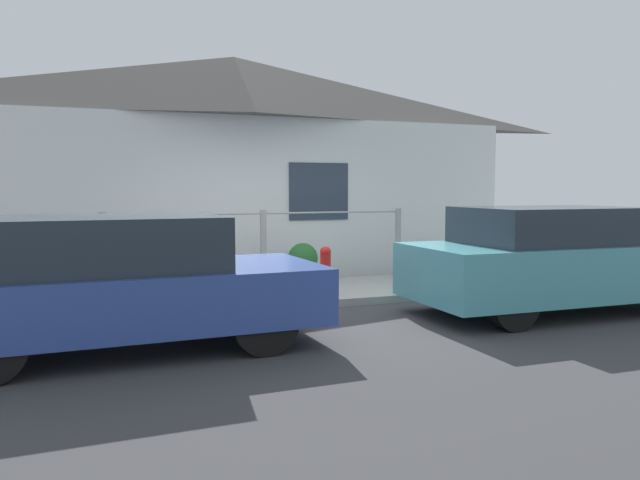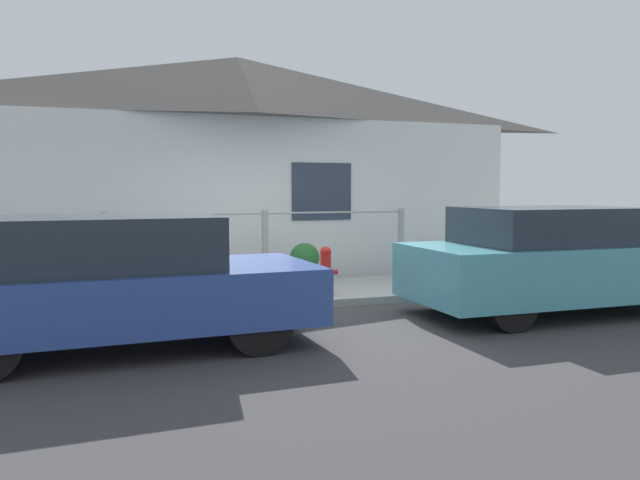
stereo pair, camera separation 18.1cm
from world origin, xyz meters
TOP-DOWN VIEW (x-y plane):
  - ground_plane at (0.00, 0.00)m, footprint 60.00×60.00m
  - sidewalk at (0.00, 0.96)m, footprint 24.00×1.92m
  - house at (0.00, 3.55)m, footprint 10.32×2.23m
  - fence at (0.00, 1.77)m, footprint 4.90×0.10m
  - car_left at (-2.31, -1.30)m, footprint 3.91×1.81m
  - car_right at (3.05, -1.30)m, footprint 3.93×1.73m
  - fire_hydrant at (0.53, 0.42)m, footprint 0.35×0.16m
  - potted_plant_near_hydrant at (0.60, 1.60)m, footprint 0.48×0.48m

SIDE VIEW (x-z plane):
  - ground_plane at x=0.00m, z-range 0.00..0.00m
  - sidewalk at x=0.00m, z-range 0.00..0.11m
  - potted_plant_near_hydrant at x=0.60m, z-range 0.15..0.78m
  - fire_hydrant at x=0.53m, z-range 0.12..0.81m
  - car_left at x=-2.31m, z-range 0.01..1.35m
  - car_right at x=3.05m, z-range 0.00..1.38m
  - fence at x=0.00m, z-range 0.17..1.33m
  - house at x=0.00m, z-range 1.19..5.19m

